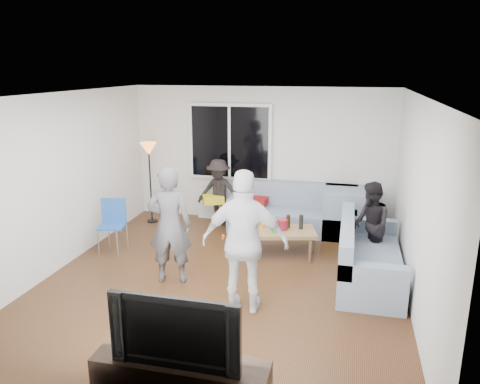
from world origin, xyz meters
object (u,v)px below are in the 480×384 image
(spectator_right, at_px, (370,225))
(player_left, at_px, (170,225))
(player_right, at_px, (245,243))
(sofa_right_section, at_px, (370,252))
(coffee_table, at_px, (281,242))
(floor_lamp, at_px, (150,183))
(sofa_back_section, at_px, (292,209))
(tv_console, at_px, (181,381))
(spectator_back, at_px, (219,192))
(television, at_px, (179,326))
(side_chair, at_px, (112,226))

(spectator_right, bearing_deg, player_left, -82.54)
(player_right, relative_size, spectator_right, 1.37)
(sofa_right_section, bearing_deg, spectator_right, 0.00)
(coffee_table, distance_m, floor_lamp, 2.93)
(sofa_back_section, bearing_deg, tv_console, -94.64)
(spectator_right, bearing_deg, sofa_back_section, -149.93)
(player_right, bearing_deg, spectator_back, -71.86)
(tv_console, bearing_deg, coffee_table, 84.56)
(coffee_table, xyz_separation_m, tv_console, (-0.35, -3.65, 0.02))
(television, bearing_deg, player_left, 113.69)
(spectator_back, height_order, tv_console, spectator_back)
(side_chair, xyz_separation_m, floor_lamp, (0.00, 1.55, 0.35))
(side_chair, relative_size, player_right, 0.48)
(sofa_right_section, xyz_separation_m, floor_lamp, (-4.07, 1.66, 0.36))
(player_right, bearing_deg, television, 80.41)
(coffee_table, bearing_deg, player_left, -135.24)
(sofa_right_section, relative_size, tv_console, 1.25)
(sofa_back_section, bearing_deg, television, -94.64)
(side_chair, bearing_deg, spectator_back, 38.13)
(player_left, distance_m, spectator_right, 2.98)
(player_left, bearing_deg, player_right, 144.21)
(floor_lamp, bearing_deg, sofa_right_section, -22.15)
(player_left, relative_size, tv_console, 1.04)
(sofa_back_section, height_order, spectator_back, spectator_back)
(tv_console, bearing_deg, spectator_back, 102.11)
(player_left, xyz_separation_m, television, (1.01, -2.31, -0.06))
(sofa_right_section, relative_size, spectator_back, 1.56)
(spectator_right, height_order, tv_console, spectator_right)
(player_right, relative_size, spectator_back, 1.41)
(player_right, relative_size, tv_console, 1.12)
(side_chair, bearing_deg, tv_console, -66.87)
(player_right, distance_m, spectator_right, 2.32)
(coffee_table, distance_m, side_chair, 2.77)
(sofa_right_section, bearing_deg, sofa_back_section, 36.76)
(spectator_right, height_order, television, spectator_right)
(player_right, xyz_separation_m, spectator_right, (1.53, 1.73, -0.24))
(floor_lamp, relative_size, player_right, 0.87)
(sofa_right_section, bearing_deg, tv_console, 150.09)
(sofa_back_section, distance_m, sofa_right_section, 2.22)
(sofa_right_section, xyz_separation_m, spectator_right, (0.00, 0.49, 0.23))
(sofa_back_section, height_order, tv_console, sofa_back_section)
(sofa_back_section, relative_size, player_left, 1.38)
(coffee_table, height_order, floor_lamp, floor_lamp)
(spectator_right, bearing_deg, player_right, -57.38)
(side_chair, distance_m, spectator_right, 4.09)
(player_left, height_order, tv_console, player_left)
(sofa_right_section, bearing_deg, coffee_table, 64.13)
(coffee_table, relative_size, spectator_right, 0.84)
(sofa_back_section, height_order, coffee_table, sofa_back_section)
(player_right, bearing_deg, tv_console, 80.41)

